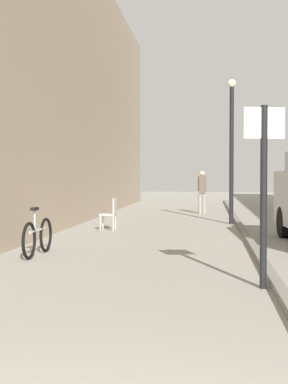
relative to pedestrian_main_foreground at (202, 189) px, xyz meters
name	(u,v)px	position (x,y,z in m)	size (l,w,h in m)	color
ground_plane	(185,238)	(-0.34, -9.08, -1.04)	(80.00, 80.00, 0.00)	gray
kerb_strip	(247,236)	(1.24, -9.08, -0.98)	(0.16, 40.00, 0.12)	slate
pedestrian_main_foreground	(202,189)	(0.00, 0.00, 0.00)	(0.36, 0.23, 1.80)	gray
street_sign_post	(264,180)	(1.05, -15.49, 0.51)	(0.59, 0.18, 2.60)	black
lamp_post	(232,141)	(1.02, -4.84, 1.68)	(0.28, 0.28, 4.76)	black
bicycle_leaning	(38,237)	(-3.12, -12.68, -0.66)	(0.10, 1.77, 0.98)	black
cafe_chair_near_window	(111,212)	(-2.55, -7.48, -0.49)	(0.44, 0.44, 0.94)	#B7B2A8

